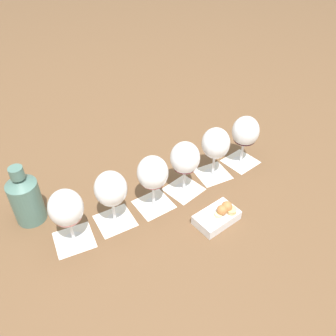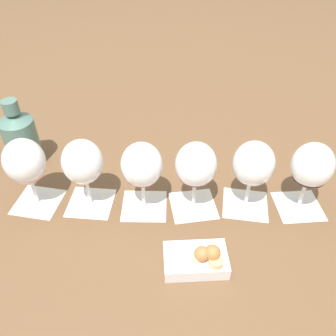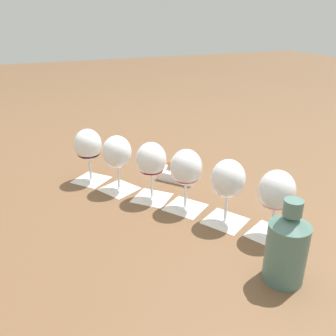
% 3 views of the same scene
% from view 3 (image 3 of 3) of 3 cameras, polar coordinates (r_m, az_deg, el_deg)
% --- Properties ---
extents(ground_plane, '(8.00, 8.00, 0.00)m').
position_cam_3_polar(ground_plane, '(1.18, -0.11, -5.71)').
color(ground_plane, brown).
extents(tasting_card_0, '(0.15, 0.15, 0.00)m').
position_cam_3_polar(tasting_card_0, '(1.06, 16.14, -10.27)').
color(tasting_card_0, silver).
rests_on(tasting_card_0, ground_plane).
extents(tasting_card_1, '(0.15, 0.15, 0.00)m').
position_cam_3_polar(tasting_card_1, '(1.10, 9.12, -8.36)').
color(tasting_card_1, silver).
rests_on(tasting_card_1, ground_plane).
extents(tasting_card_2, '(0.16, 0.16, 0.00)m').
position_cam_3_polar(tasting_card_2, '(1.15, 2.78, -6.30)').
color(tasting_card_2, silver).
rests_on(tasting_card_2, ground_plane).
extents(tasting_card_3, '(0.16, 0.16, 0.00)m').
position_cam_3_polar(tasting_card_3, '(1.21, -2.60, -4.78)').
color(tasting_card_3, silver).
rests_on(tasting_card_3, ground_plane).
extents(tasting_card_4, '(0.15, 0.15, 0.00)m').
position_cam_3_polar(tasting_card_4, '(1.28, -7.82, -3.33)').
color(tasting_card_4, silver).
rests_on(tasting_card_4, ground_plane).
extents(tasting_card_5, '(0.16, 0.16, 0.00)m').
position_cam_3_polar(tasting_card_5, '(1.37, -12.21, -1.85)').
color(tasting_card_5, silver).
rests_on(tasting_card_5, ground_plane).
extents(wine_glass_0, '(0.10, 0.10, 0.20)m').
position_cam_3_polar(wine_glass_0, '(1.00, 16.99, -3.88)').
color(wine_glass_0, white).
rests_on(wine_glass_0, tasting_card_0).
extents(wine_glass_1, '(0.10, 0.10, 0.20)m').
position_cam_3_polar(wine_glass_1, '(1.03, 9.58, -2.10)').
color(wine_glass_1, white).
rests_on(wine_glass_1, tasting_card_1).
extents(wine_glass_2, '(0.10, 0.10, 0.20)m').
position_cam_3_polar(wine_glass_2, '(1.09, 2.92, -0.27)').
color(wine_glass_2, white).
rests_on(wine_glass_2, tasting_card_2).
extents(wine_glass_3, '(0.10, 0.10, 0.20)m').
position_cam_3_polar(wine_glass_3, '(1.15, -2.72, 1.03)').
color(wine_glass_3, white).
rests_on(wine_glass_3, tasting_card_3).
extents(wine_glass_4, '(0.10, 0.10, 0.20)m').
position_cam_3_polar(wine_glass_4, '(1.23, -8.16, 2.21)').
color(wine_glass_4, white).
rests_on(wine_glass_4, tasting_card_4).
extents(wine_glass_5, '(0.10, 0.10, 0.20)m').
position_cam_3_polar(wine_glass_5, '(1.32, -12.70, 3.38)').
color(wine_glass_5, white).
rests_on(wine_glass_5, tasting_card_5).
extents(ceramic_vase, '(0.09, 0.09, 0.21)m').
position_cam_3_polar(ceramic_vase, '(0.87, 18.52, -11.86)').
color(ceramic_vase, '#4C7066').
rests_on(ceramic_vase, ground_plane).
extents(snack_dish, '(0.16, 0.15, 0.07)m').
position_cam_3_polar(snack_dish, '(1.34, 1.61, -0.72)').
color(snack_dish, silver).
rests_on(snack_dish, ground_plane).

